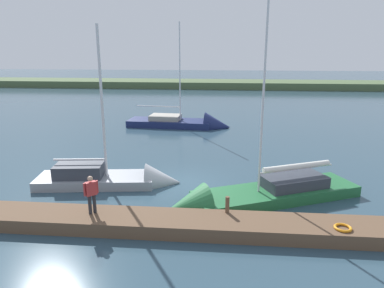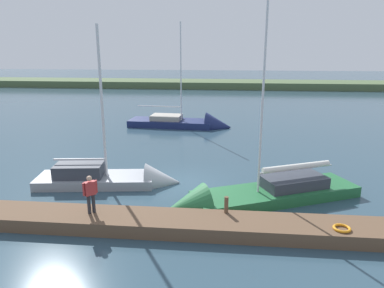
{
  "view_description": "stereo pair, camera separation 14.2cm",
  "coord_description": "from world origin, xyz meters",
  "px_view_note": "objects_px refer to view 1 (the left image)",
  "views": [
    {
      "loc": [
        -1.99,
        18.02,
        7.18
      ],
      "look_at": [
        -0.21,
        -1.52,
        1.83
      ],
      "focal_mm": 33.22,
      "sensor_mm": 36.0,
      "label": 1
    },
    {
      "loc": [
        -2.13,
        18.01,
        7.18
      ],
      "look_at": [
        -0.21,
        -1.52,
        1.83
      ],
      "focal_mm": 33.22,
      "sensor_mm": 36.0,
      "label": 2
    }
  ],
  "objects_px": {
    "mooring_post_far": "(227,205)",
    "sailboat_far_right": "(248,199)",
    "sailboat_far_left": "(119,181)",
    "person_on_dock": "(91,192)",
    "sailboat_mid_channel": "(189,125)",
    "life_ring_buoy": "(343,228)"
  },
  "relations": [
    {
      "from": "mooring_post_far",
      "to": "sailboat_far_right",
      "type": "relative_size",
      "value": 0.06
    },
    {
      "from": "mooring_post_far",
      "to": "sailboat_far_right",
      "type": "xyz_separation_m",
      "value": [
        -0.99,
        -2.25,
        -0.72
      ]
    },
    {
      "from": "sailboat_far_left",
      "to": "sailboat_far_right",
      "type": "xyz_separation_m",
      "value": [
        -6.78,
        1.81,
        0.01
      ]
    },
    {
      "from": "sailboat_far_right",
      "to": "person_on_dock",
      "type": "height_order",
      "value": "sailboat_far_right"
    },
    {
      "from": "sailboat_mid_channel",
      "to": "sailboat_far_right",
      "type": "xyz_separation_m",
      "value": [
        -4.46,
        16.5,
        0.03
      ]
    },
    {
      "from": "life_ring_buoy",
      "to": "sailboat_far_left",
      "type": "relative_size",
      "value": 0.07
    },
    {
      "from": "sailboat_mid_channel",
      "to": "person_on_dock",
      "type": "distance_m",
      "value": 19.46
    },
    {
      "from": "sailboat_mid_channel",
      "to": "sailboat_far_left",
      "type": "xyz_separation_m",
      "value": [
        2.33,
        14.69,
        0.02
      ]
    },
    {
      "from": "mooring_post_far",
      "to": "sailboat_mid_channel",
      "type": "bearing_deg",
      "value": -79.52
    },
    {
      "from": "mooring_post_far",
      "to": "sailboat_mid_channel",
      "type": "height_order",
      "value": "sailboat_mid_channel"
    },
    {
      "from": "sailboat_far_right",
      "to": "person_on_dock",
      "type": "relative_size",
      "value": 7.01
    },
    {
      "from": "life_ring_buoy",
      "to": "person_on_dock",
      "type": "height_order",
      "value": "person_on_dock"
    },
    {
      "from": "sailboat_far_right",
      "to": "person_on_dock",
      "type": "xyz_separation_m",
      "value": [
        6.52,
        2.81,
        1.29
      ]
    },
    {
      "from": "mooring_post_far",
      "to": "sailboat_mid_channel",
      "type": "relative_size",
      "value": 0.07
    },
    {
      "from": "sailboat_far_left",
      "to": "person_on_dock",
      "type": "relative_size",
      "value": 5.71
    },
    {
      "from": "mooring_post_far",
      "to": "life_ring_buoy",
      "type": "relative_size",
      "value": 1.06
    },
    {
      "from": "sailboat_mid_channel",
      "to": "person_on_dock",
      "type": "height_order",
      "value": "sailboat_mid_channel"
    },
    {
      "from": "sailboat_far_left",
      "to": "sailboat_far_right",
      "type": "height_order",
      "value": "sailboat_far_right"
    },
    {
      "from": "mooring_post_far",
      "to": "sailboat_far_right",
      "type": "distance_m",
      "value": 2.56
    },
    {
      "from": "sailboat_mid_channel",
      "to": "person_on_dock",
      "type": "xyz_separation_m",
      "value": [
        2.07,
        19.3,
        1.32
      ]
    },
    {
      "from": "sailboat_far_left",
      "to": "sailboat_far_right",
      "type": "relative_size",
      "value": 0.81
    },
    {
      "from": "life_ring_buoy",
      "to": "person_on_dock",
      "type": "distance_m",
      "value": 9.92
    }
  ]
}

